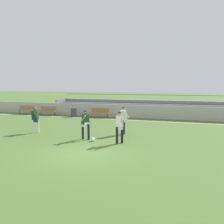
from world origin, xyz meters
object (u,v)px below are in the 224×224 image
at_px(player_dark_wide_right, 35,118).
at_px(bench_far_right, 100,112).
at_px(bench_near_bin, 48,110).
at_px(trash_bin, 74,112).
at_px(player_white_pressing_high, 120,125).
at_px(bench_far_left, 26,109).
at_px(soccer_ball, 93,139).
at_px(player_white_overlapping, 124,118).
at_px(bleacher_stand, 177,108).
at_px(player_dark_on_ball, 86,122).

bearing_deg(player_dark_wide_right, bench_far_right, 81.06).
relative_size(bench_near_bin, trash_bin, 2.16).
relative_size(bench_near_bin, player_white_pressing_high, 1.08).
relative_size(bench_near_bin, bench_far_left, 1.00).
xyz_separation_m(trash_bin, soccer_ball, (5.65, -8.82, -0.31)).
bearing_deg(player_white_overlapping, bench_far_left, 151.19).
height_order(bleacher_stand, player_white_pressing_high, bleacher_stand).
distance_m(bench_far_right, player_dark_on_ball, 9.14).
relative_size(bleacher_stand, player_white_pressing_high, 14.96).
relative_size(bench_far_right, trash_bin, 2.16).
height_order(player_white_pressing_high, player_white_overlapping, player_white_overlapping).
height_order(bench_far_left, trash_bin, bench_far_left).
xyz_separation_m(bench_near_bin, bench_far_left, (-2.58, 0.00, 0.00)).
relative_size(trash_bin, player_white_overlapping, 0.49).
bearing_deg(player_white_overlapping, bench_far_right, 121.76).
height_order(player_white_pressing_high, soccer_ball, player_white_pressing_high).
xyz_separation_m(bench_near_bin, bench_far_right, (5.50, 0.00, 0.00)).
height_order(trash_bin, player_white_pressing_high, player_white_pressing_high).
bearing_deg(soccer_ball, player_white_overlapping, 65.76).
relative_size(bench_far_left, player_white_pressing_high, 1.08).
bearing_deg(player_white_pressing_high, bench_near_bin, 138.18).
distance_m(player_white_pressing_high, soccer_ball, 1.74).
xyz_separation_m(bench_near_bin, soccer_ball, (8.62, -9.09, -0.44)).
xyz_separation_m(bench_far_left, player_dark_wide_right, (6.82, -8.02, 0.41)).
bearing_deg(player_dark_wide_right, player_dark_on_ball, -10.94).
bearing_deg(soccer_ball, trash_bin, 122.66).
bearing_deg(bench_near_bin, trash_bin, -5.12).
xyz_separation_m(bleacher_stand, soccer_ball, (-3.54, -12.12, -0.71)).
distance_m(bench_near_bin, player_white_overlapping, 11.80).
xyz_separation_m(bleacher_stand, bench_far_left, (-14.74, -3.03, -0.27)).
bearing_deg(player_white_pressing_high, bench_far_right, 117.02).
bearing_deg(trash_bin, soccer_ball, -57.34).
bearing_deg(player_dark_on_ball, player_dark_wide_right, 169.06).
distance_m(bench_near_bin, bench_far_left, 2.58).
height_order(bench_near_bin, player_white_overlapping, player_white_overlapping).
bearing_deg(bleacher_stand, player_white_overlapping, -104.24).
relative_size(player_white_pressing_high, player_white_overlapping, 0.98).
bearing_deg(bench_far_right, player_dark_on_ball, -73.72).
height_order(bench_near_bin, player_dark_wide_right, player_dark_wide_right).
xyz_separation_m(bench_far_right, trash_bin, (-2.54, -0.27, -0.13)).
distance_m(bench_near_bin, player_dark_wide_right, 9.08).
distance_m(bleacher_stand, player_dark_on_ball, 12.48).
bearing_deg(bench_near_bin, player_dark_wide_right, -62.15).
xyz_separation_m(bleacher_stand, bench_far_right, (-6.65, -3.03, -0.27)).
height_order(bleacher_stand, soccer_ball, bleacher_stand).
relative_size(bleacher_stand, player_white_overlapping, 14.69).
bearing_deg(player_white_pressing_high, bench_far_left, 144.51).
height_order(bench_near_bin, trash_bin, bench_near_bin).
height_order(player_white_pressing_high, player_dark_wide_right, player_white_pressing_high).
bearing_deg(player_white_overlapping, player_dark_wide_right, -166.71).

